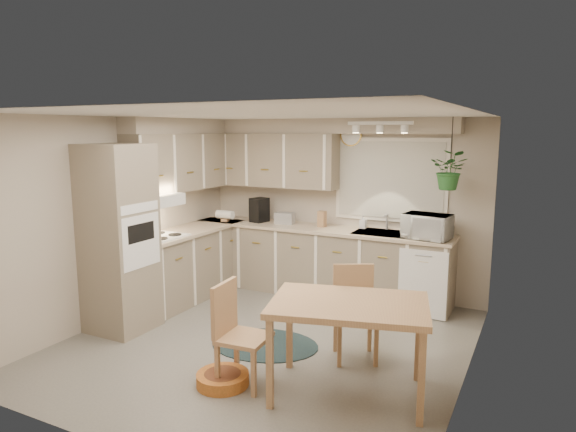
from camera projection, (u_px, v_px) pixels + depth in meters
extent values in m
plane|color=slate|center=(267.00, 343.00, 5.48)|extent=(4.20, 4.20, 0.00)
plane|color=silver|center=(266.00, 114.00, 5.08)|extent=(4.20, 4.20, 0.00)
cube|color=#B2A593|center=(340.00, 206.00, 7.13)|extent=(4.00, 0.04, 2.40)
cube|color=#B2A593|center=(113.00, 288.00, 3.43)|extent=(4.00, 0.04, 2.40)
cube|color=#B2A593|center=(121.00, 218.00, 6.17)|extent=(0.04, 4.20, 2.40)
cube|color=#B2A593|center=(470.00, 254.00, 4.39)|extent=(0.04, 4.20, 2.40)
cube|color=gray|center=(189.00, 265.00, 6.93)|extent=(0.60, 1.85, 0.90)
cube|color=gray|center=(318.00, 262.00, 7.08)|extent=(3.60, 0.60, 0.90)
cube|color=#C0A78C|center=(188.00, 231.00, 6.85)|extent=(0.64, 1.89, 0.04)
cube|color=#C0A78C|center=(318.00, 229.00, 6.99)|extent=(3.64, 0.64, 0.04)
cube|color=gray|center=(119.00, 239.00, 5.72)|extent=(0.65, 0.65, 2.10)
cube|color=white|center=(141.00, 241.00, 5.58)|extent=(0.02, 0.56, 0.58)
cube|color=gray|center=(184.00, 162.00, 6.87)|extent=(0.35, 2.00, 0.75)
cube|color=gray|center=(271.00, 160.00, 7.32)|extent=(2.00, 0.35, 0.75)
cube|color=#B2A593|center=(181.00, 126.00, 6.80)|extent=(0.30, 2.00, 0.20)
cube|color=#B2A593|center=(324.00, 126.00, 6.90)|extent=(3.60, 0.30, 0.20)
cube|color=white|center=(160.00, 237.00, 6.33)|extent=(0.52, 0.58, 0.02)
cube|color=white|center=(157.00, 200.00, 6.27)|extent=(0.40, 0.60, 0.14)
cube|color=beige|center=(390.00, 180.00, 6.72)|extent=(1.40, 0.02, 1.00)
cube|color=silver|center=(390.00, 180.00, 6.73)|extent=(1.50, 0.02, 1.10)
cube|color=#A5A7AD|center=(382.00, 236.00, 6.60)|extent=(0.70, 0.48, 0.10)
cube|color=white|center=(422.00, 284.00, 6.14)|extent=(0.58, 0.02, 0.83)
cube|color=white|center=(380.00, 123.00, 6.14)|extent=(0.80, 0.04, 0.04)
cylinder|color=gold|center=(351.00, 135.00, 6.87)|extent=(0.30, 0.03, 0.30)
cube|color=tan|center=(348.00, 348.00, 4.37)|extent=(1.48, 1.17, 0.82)
cube|color=tan|center=(244.00, 335.00, 4.52)|extent=(0.46, 0.46, 0.92)
cube|color=tan|center=(356.00, 314.00, 5.03)|extent=(0.58, 0.58, 0.92)
ellipsoid|color=black|center=(265.00, 345.00, 5.42)|extent=(1.30, 1.08, 0.01)
cylinder|color=#C26326|center=(223.00, 379.00, 4.57)|extent=(0.56, 0.56, 0.11)
imported|color=white|center=(427.00, 224.00, 6.22)|extent=(0.58, 0.37, 0.37)
imported|color=white|center=(363.00, 226.00, 6.86)|extent=(0.09, 0.19, 0.09)
imported|color=#245C26|center=(450.00, 174.00, 6.01)|extent=(0.46, 0.50, 0.36)
cube|color=black|center=(259.00, 210.00, 7.38)|extent=(0.24, 0.28, 0.35)
cube|color=#A5A7AD|center=(285.00, 218.00, 7.23)|extent=(0.28, 0.18, 0.16)
cube|color=tan|center=(322.00, 219.00, 7.01)|extent=(0.11, 0.11, 0.22)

